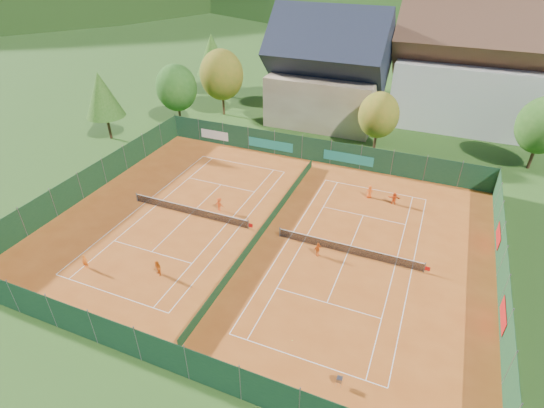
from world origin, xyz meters
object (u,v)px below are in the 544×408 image
at_px(player_right_far_b, 394,198).
at_px(player_left_far, 219,204).
at_px(player_right_near, 318,249).
at_px(player_right_far_a, 370,192).
at_px(chalet, 328,75).
at_px(ball_hopper, 339,379).
at_px(player_left_near, 85,262).
at_px(player_left_mid, 158,268).
at_px(hotel_block_a, 473,73).

bearing_deg(player_right_far_b, player_left_far, 18.89).
distance_m(player_right_near, player_right_far_a, 11.54).
xyz_separation_m(chalet, ball_hopper, (13.62, -42.82, -6.07)).
bearing_deg(player_left_near, ball_hopper, -27.41).
bearing_deg(player_left_mid, hotel_block_a, 93.76).
bearing_deg(player_left_mid, ball_hopper, 15.35).
relative_size(ball_hopper, player_left_far, 0.56).
bearing_deg(player_right_near, player_right_far_a, 22.93).
bearing_deg(player_left_near, hotel_block_a, 38.21).
height_order(chalet, player_left_near, chalet).
xyz_separation_m(hotel_block_a, ball_hopper, (-5.38, -48.82, -6.83)).
relative_size(player_left_near, player_right_near, 0.96).
xyz_separation_m(player_left_near, player_right_near, (17.38, 8.95, 0.03)).
bearing_deg(player_right_near, player_left_mid, 157.20).
bearing_deg(ball_hopper, player_left_mid, 165.73).
relative_size(chalet, player_right_far_b, 11.92).
bearing_deg(hotel_block_a, ball_hopper, -96.28).
xyz_separation_m(player_left_mid, player_left_far, (-0.02, 10.48, -0.01)).
height_order(player_right_near, player_right_far_a, player_right_far_a).
relative_size(hotel_block_a, player_left_mid, 14.89).
xyz_separation_m(chalet, player_left_near, (-8.76, -40.23, -5.97)).
relative_size(player_left_near, player_right_far_b, 0.96).
bearing_deg(hotel_block_a, player_left_far, -122.35).
relative_size(hotel_block_a, player_right_far_a, 15.27).
xyz_separation_m(player_left_mid, player_right_near, (11.27, 7.41, -0.05)).
height_order(chalet, player_left_far, chalet).
height_order(player_left_mid, player_left_far, player_left_mid).
distance_m(ball_hopper, player_left_mid, 16.79).
bearing_deg(chalet, player_left_near, -102.28).
relative_size(chalet, ball_hopper, 20.25).
relative_size(chalet, player_left_far, 11.38).
height_order(chalet, hotel_block_a, hotel_block_a).
distance_m(player_left_near, player_right_near, 19.55).
bearing_deg(player_right_far_b, player_left_mid, 41.56).
distance_m(chalet, hotel_block_a, 19.94).
bearing_deg(player_left_far, chalet, -89.96).
distance_m(player_left_far, player_right_near, 11.70).
distance_m(chalet, player_right_far_a, 23.45).
height_order(hotel_block_a, player_right_near, hotel_block_a).
bearing_deg(player_left_near, player_right_near, 6.45).
height_order(player_left_near, player_right_near, player_right_near).
relative_size(player_left_far, player_right_far_a, 1.01).
distance_m(hotel_block_a, player_right_near, 39.27).
bearing_deg(player_right_far_a, player_right_far_b, 152.11).
relative_size(chalet, hotel_block_a, 0.75).
height_order(hotel_block_a, ball_hopper, hotel_block_a).
relative_size(hotel_block_a, player_right_near, 15.93).
xyz_separation_m(ball_hopper, player_left_mid, (-16.27, 4.14, 0.17)).
xyz_separation_m(hotel_block_a, player_right_far_b, (-5.59, -26.28, -6.70)).
xyz_separation_m(hotel_block_a, player_left_mid, (-21.65, -44.68, -6.66)).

